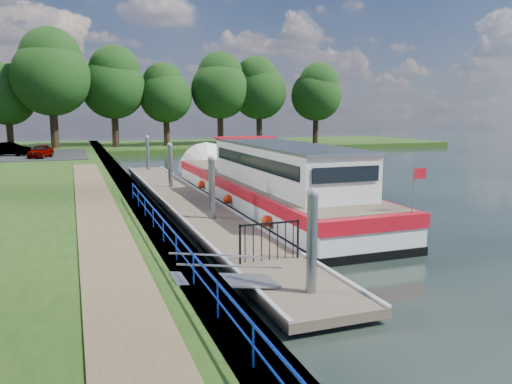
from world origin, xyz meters
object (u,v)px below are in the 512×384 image
object	(u,v)px
pontoon	(188,204)
car_b	(9,149)
barge	(260,183)
car_a	(40,151)

from	to	relation	value
pontoon	car_b	bearing A→B (deg)	112.82
barge	car_a	bearing A→B (deg)	117.02
barge	car_b	bearing A→B (deg)	119.10
car_a	car_b	world-z (taller)	car_b
pontoon	car_a	world-z (taller)	car_a
barge	car_a	xyz separation A→B (m)	(-11.32, 22.21, 0.30)
barge	car_b	world-z (taller)	barge
pontoon	barge	distance (m)	3.73
barge	car_b	xyz separation A→B (m)	(-13.98, 25.11, 0.33)
pontoon	car_a	xyz separation A→B (m)	(-7.73, 21.77, 1.20)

